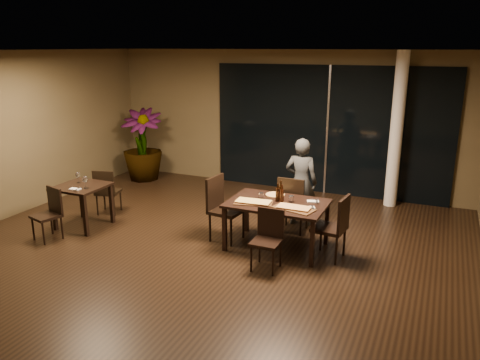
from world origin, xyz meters
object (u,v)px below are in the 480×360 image
(chair_main_left, at_px, (222,205))
(chair_side_near, at_px, (50,211))
(chair_side_far, at_px, (106,189))
(chair_main_right, at_px, (335,224))
(bottle_b, at_px, (282,194))
(bottle_c, at_px, (281,190))
(potted_plant, at_px, (142,145))
(chair_main_far, at_px, (292,202))
(side_table, at_px, (82,192))
(main_table, at_px, (277,207))
(chair_main_near, at_px, (268,236))
(diner, at_px, (301,182))
(bottle_a, at_px, (278,193))

(chair_main_left, xyz_separation_m, chair_side_near, (-2.58, -1.11, -0.11))
(chair_side_near, bearing_deg, chair_side_far, 100.95)
(chair_side_far, bearing_deg, chair_main_right, 161.29)
(chair_main_right, xyz_separation_m, bottle_b, (-0.85, 0.05, 0.35))
(bottle_c, bearing_deg, bottle_b, -63.94)
(potted_plant, bearing_deg, chair_side_far, -71.11)
(chair_main_far, height_order, bottle_b, bottle_b)
(chair_main_right, bearing_deg, side_table, -77.62)
(main_table, height_order, potted_plant, potted_plant)
(chair_main_near, height_order, potted_plant, potted_plant)
(chair_main_far, bearing_deg, main_table, 86.88)
(diner, height_order, bottle_c, diner)
(chair_main_far, xyz_separation_m, bottle_b, (0.04, -0.69, 0.34))
(diner, bearing_deg, chair_main_near, 90.96)
(side_table, relative_size, chair_side_far, 0.92)
(diner, bearing_deg, chair_side_far, 14.46)
(main_table, bearing_deg, potted_plant, 149.74)
(main_table, relative_size, side_table, 1.88)
(side_table, relative_size, bottle_b, 2.78)
(bottle_c, bearing_deg, main_table, -94.52)
(side_table, height_order, chair_main_right, chair_main_right)
(chair_main_near, xyz_separation_m, bottle_c, (-0.10, 0.81, 0.43))
(bottle_a, relative_size, bottle_c, 0.91)
(potted_plant, bearing_deg, side_table, -74.71)
(chair_side_near, bearing_deg, main_table, 33.08)
(chair_side_near, height_order, diner, diner)
(diner, bearing_deg, chair_main_right, 125.54)
(chair_main_left, bearing_deg, bottle_c, -74.99)
(chair_main_near, xyz_separation_m, potted_plant, (-4.32, 3.14, 0.36))
(chair_side_far, bearing_deg, main_table, 161.33)
(chair_side_near, distance_m, potted_plant, 3.67)
(bottle_a, bearing_deg, potted_plant, 150.14)
(chair_main_far, xyz_separation_m, potted_plant, (-4.24, 1.76, 0.29))
(bottle_a, distance_m, bottle_b, 0.10)
(chair_main_right, bearing_deg, chair_main_left, -84.35)
(main_table, relative_size, bottle_b, 5.22)
(bottle_a, bearing_deg, main_table, -74.95)
(chair_main_right, distance_m, bottle_c, 0.99)
(chair_side_far, xyz_separation_m, bottle_a, (3.41, -0.11, 0.41))
(bottle_a, bearing_deg, chair_main_right, -5.63)
(chair_main_right, distance_m, bottle_a, 1.00)
(chair_main_left, distance_m, chair_side_near, 2.81)
(bottle_b, bearing_deg, potted_plant, 150.17)
(main_table, xyz_separation_m, chair_side_near, (-3.52, -1.13, -0.20))
(side_table, distance_m, chair_main_right, 4.34)
(chair_side_far, distance_m, bottle_b, 3.52)
(main_table, distance_m, bottle_a, 0.22)
(chair_main_far, bearing_deg, chair_main_right, 139.85)
(chair_side_near, height_order, bottle_c, bottle_c)
(chair_main_left, relative_size, potted_plant, 0.63)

